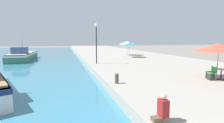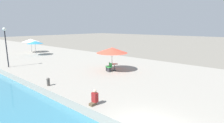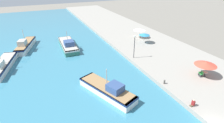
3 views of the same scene
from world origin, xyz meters
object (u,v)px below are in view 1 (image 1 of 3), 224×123
(cafe_chair_left, at_px, (211,75))
(cafe_chair_right, at_px, (209,74))
(person_at_quay, at_px, (162,109))
(cafe_umbrella_pink, at_px, (219,47))
(cafe_table, at_px, (221,72))
(mooring_bollard, at_px, (117,78))
(fishing_boat_far, at_px, (23,56))
(cafe_umbrella_striped, at_px, (127,43))
(cafe_umbrella_white, at_px, (129,44))
(lamppost, at_px, (96,37))

(cafe_chair_left, xyz_separation_m, cafe_chair_right, (0.24, 0.46, 0.00))
(person_at_quay, bearing_deg, cafe_chair_right, 36.54)
(cafe_umbrella_pink, height_order, cafe_chair_right, cafe_umbrella_pink)
(cafe_table, xyz_separation_m, person_at_quay, (-7.21, -4.44, -0.11))
(person_at_quay, bearing_deg, mooring_bollard, 89.96)
(fishing_boat_far, bearing_deg, mooring_bollard, -64.25)
(cafe_umbrella_striped, height_order, mooring_bollard, cafe_umbrella_striped)
(cafe_umbrella_striped, bearing_deg, cafe_chair_right, -92.87)
(cafe_umbrella_white, relative_size, mooring_bollard, 3.86)
(lamppost, bearing_deg, cafe_umbrella_striped, 53.29)
(cafe_table, xyz_separation_m, cafe_chair_right, (-0.48, 0.54, -0.21))
(cafe_chair_right, bearing_deg, cafe_umbrella_striped, 46.00)
(cafe_umbrella_pink, distance_m, cafe_chair_right, 1.95)
(cafe_chair_left, height_order, mooring_bollard, cafe_chair_left)
(cafe_umbrella_striped, bearing_deg, person_at_quay, -107.36)
(cafe_table, bearing_deg, cafe_chair_left, 173.58)
(cafe_umbrella_pink, distance_m, lamppost, 12.24)
(cafe_table, bearing_deg, person_at_quay, -148.35)
(mooring_bollard, xyz_separation_m, lamppost, (0.40, 9.55, 2.74))
(person_at_quay, distance_m, mooring_bollard, 5.33)
(cafe_table, height_order, cafe_chair_left, cafe_chair_left)
(cafe_umbrella_pink, xyz_separation_m, cafe_chair_left, (-0.54, -0.10, -1.89))
(fishing_boat_far, distance_m, cafe_umbrella_white, 17.58)
(cafe_umbrella_striped, height_order, cafe_table, cafe_umbrella_striped)
(lamppost, bearing_deg, person_at_quay, -91.56)
(cafe_umbrella_white, height_order, cafe_chair_right, cafe_umbrella_white)
(cafe_umbrella_white, xyz_separation_m, cafe_table, (0.49, -16.55, -1.60))
(cafe_chair_left, xyz_separation_m, lamppost, (-6.09, 10.36, 2.77))
(cafe_umbrella_white, relative_size, cafe_chair_left, 2.77)
(cafe_chair_left, relative_size, mooring_bollard, 1.39)
(cafe_umbrella_striped, distance_m, cafe_chair_right, 19.82)
(cafe_umbrella_striped, height_order, cafe_chair_right, cafe_umbrella_striped)
(cafe_chair_left, height_order, person_at_quay, person_at_quay)
(fishing_boat_far, xyz_separation_m, cafe_umbrella_pink, (16.89, -21.89, 2.04))
(cafe_chair_right, distance_m, mooring_bollard, 6.74)
(cafe_chair_left, relative_size, cafe_chair_right, 1.00)
(person_at_quay, relative_size, lamppost, 0.21)
(fishing_boat_far, distance_m, cafe_umbrella_pink, 27.73)
(cafe_umbrella_white, distance_m, cafe_chair_right, 16.11)
(cafe_chair_left, height_order, lamppost, lamppost)
(cafe_umbrella_white, bearing_deg, cafe_umbrella_striped, 74.82)
(cafe_umbrella_pink, bearing_deg, cafe_umbrella_white, 91.11)
(cafe_chair_left, relative_size, lamppost, 0.20)
(cafe_chair_left, xyz_separation_m, person_at_quay, (-6.49, -4.52, 0.10))
(cafe_umbrella_striped, xyz_separation_m, lamppost, (-7.31, -9.81, 0.89))
(cafe_umbrella_white, height_order, cafe_chair_left, cafe_umbrella_white)
(fishing_boat_far, xyz_separation_m, person_at_quay, (9.86, -26.52, 0.25))
(lamppost, bearing_deg, cafe_umbrella_white, 44.08)
(person_at_quay, bearing_deg, cafe_table, 31.65)
(mooring_bollard, bearing_deg, cafe_umbrella_white, 66.81)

